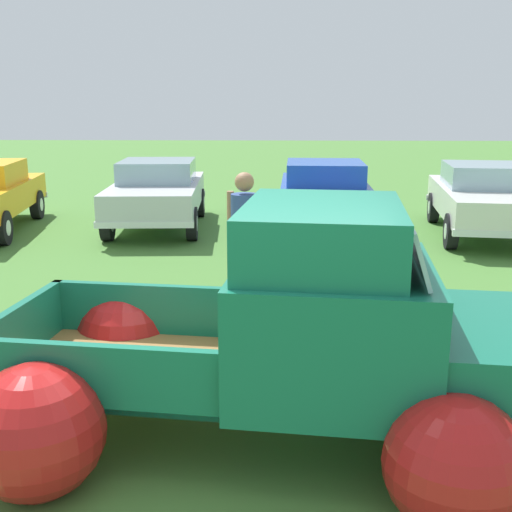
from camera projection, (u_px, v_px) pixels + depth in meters
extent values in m
plane|color=#477A33|center=(250.00, 434.00, 5.12)|extent=(80.00, 80.00, 0.00)
cylinder|color=black|center=(422.00, 359.00, 5.66)|extent=(0.78, 0.30, 0.76)
cylinder|color=silver|center=(422.00, 359.00, 5.66)|extent=(0.37, 0.27, 0.34)
cylinder|color=black|center=(453.00, 467.00, 3.99)|extent=(0.78, 0.30, 0.76)
cylinder|color=silver|center=(453.00, 467.00, 3.99)|extent=(0.37, 0.27, 0.34)
cylinder|color=black|center=(126.00, 343.00, 6.05)|extent=(0.78, 0.30, 0.76)
cylinder|color=silver|center=(126.00, 343.00, 6.05)|extent=(0.37, 0.27, 0.34)
cylinder|color=black|center=(41.00, 435.00, 4.38)|extent=(0.78, 0.30, 0.76)
cylinder|color=silver|center=(41.00, 435.00, 4.38)|extent=(0.37, 0.27, 0.34)
sphere|color=red|center=(127.00, 335.00, 6.08)|extent=(1.06, 1.06, 0.96)
sphere|color=red|center=(37.00, 431.00, 4.32)|extent=(1.06, 1.06, 0.96)
cube|color=olive|center=(135.00, 367.00, 5.12)|extent=(2.21, 1.76, 0.04)
cube|color=#14664C|center=(160.00, 311.00, 5.77)|extent=(2.05, 0.31, 0.50)
cube|color=#14664C|center=(99.00, 379.00, 4.36)|extent=(2.05, 0.31, 0.50)
cube|color=#14664C|center=(254.00, 347.00, 4.93)|extent=(0.25, 1.54, 0.50)
cube|color=#14664C|center=(20.00, 334.00, 5.20)|extent=(0.25, 1.54, 0.50)
cube|color=#14664C|center=(333.00, 324.00, 4.79)|extent=(1.63, 1.85, 0.95)
cube|color=#14664C|center=(323.00, 234.00, 4.64)|extent=(1.32, 1.66, 0.45)
cube|color=#8CADB7|center=(411.00, 239.00, 4.55)|extent=(0.31, 1.47, 0.38)
cube|color=#14664C|center=(473.00, 356.00, 4.69)|extent=(1.42, 1.75, 0.55)
sphere|color=red|center=(422.00, 354.00, 5.68)|extent=(1.02, 1.02, 0.92)
sphere|color=red|center=(455.00, 464.00, 3.95)|extent=(1.02, 1.02, 0.92)
sphere|color=red|center=(37.00, 316.00, 6.03)|extent=(0.12, 0.12, 0.11)
cylinder|color=black|center=(3.00, 228.00, 11.81)|extent=(0.29, 0.68, 0.66)
cylinder|color=silver|center=(3.00, 228.00, 11.81)|extent=(0.25, 0.32, 0.30)
cylinder|color=black|center=(37.00, 205.00, 14.50)|extent=(0.29, 0.68, 0.66)
cylinder|color=silver|center=(37.00, 205.00, 14.50)|extent=(0.25, 0.32, 0.30)
cube|color=silver|center=(10.00, 195.00, 15.10)|extent=(1.78, 0.34, 0.12)
cylinder|color=black|center=(192.00, 224.00, 12.23)|extent=(0.24, 0.67, 0.66)
cylinder|color=silver|center=(192.00, 224.00, 12.23)|extent=(0.23, 0.31, 0.30)
cylinder|color=black|center=(107.00, 224.00, 12.18)|extent=(0.24, 0.67, 0.66)
cylinder|color=silver|center=(107.00, 224.00, 12.18)|extent=(0.23, 0.31, 0.30)
cylinder|color=black|center=(200.00, 203.00, 14.78)|extent=(0.24, 0.67, 0.66)
cylinder|color=silver|center=(200.00, 203.00, 14.78)|extent=(0.23, 0.31, 0.30)
cylinder|color=black|center=(130.00, 203.00, 14.74)|extent=(0.24, 0.67, 0.66)
cylinder|color=silver|center=(130.00, 203.00, 14.74)|extent=(0.23, 0.31, 0.30)
cube|color=silver|center=(157.00, 195.00, 13.39)|extent=(2.01, 4.21, 0.55)
cube|color=#8CADB7|center=(157.00, 171.00, 13.43)|extent=(1.63, 1.81, 0.45)
cube|color=silver|center=(168.00, 193.00, 15.41)|extent=(1.83, 0.21, 0.12)
cube|color=silver|center=(144.00, 225.00, 11.50)|extent=(1.83, 0.21, 0.12)
cylinder|color=black|center=(372.00, 228.00, 11.79)|extent=(0.22, 0.67, 0.66)
cylinder|color=silver|center=(372.00, 228.00, 11.79)|extent=(0.22, 0.30, 0.30)
cylinder|color=black|center=(282.00, 227.00, 11.89)|extent=(0.22, 0.67, 0.66)
cylinder|color=silver|center=(282.00, 227.00, 11.89)|extent=(0.22, 0.30, 0.30)
cylinder|color=black|center=(359.00, 205.00, 14.44)|extent=(0.22, 0.67, 0.66)
cylinder|color=silver|center=(359.00, 205.00, 14.44)|extent=(0.22, 0.30, 0.30)
cylinder|color=black|center=(285.00, 204.00, 14.54)|extent=(0.22, 0.67, 0.66)
cylinder|color=silver|center=(285.00, 204.00, 14.54)|extent=(0.22, 0.30, 0.30)
cube|color=blue|center=(325.00, 197.00, 13.08)|extent=(1.96, 4.33, 0.55)
cube|color=blue|center=(325.00, 172.00, 13.12)|extent=(1.64, 1.85, 0.45)
cube|color=silver|center=(321.00, 195.00, 15.17)|extent=(1.88, 0.16, 0.12)
cube|color=silver|center=(329.00, 229.00, 11.11)|extent=(1.88, 0.16, 0.12)
cylinder|color=black|center=(451.00, 231.00, 11.51)|extent=(0.28, 0.68, 0.66)
cylinder|color=silver|center=(451.00, 231.00, 11.51)|extent=(0.25, 0.32, 0.30)
cylinder|color=black|center=(511.00, 209.00, 13.86)|extent=(0.28, 0.68, 0.66)
cylinder|color=silver|center=(511.00, 209.00, 13.86)|extent=(0.25, 0.32, 0.30)
cylinder|color=black|center=(433.00, 207.00, 14.10)|extent=(0.28, 0.68, 0.66)
cylinder|color=silver|center=(433.00, 207.00, 14.10)|extent=(0.25, 0.32, 0.30)
cube|color=silver|center=(486.00, 201.00, 12.59)|extent=(2.31, 4.42, 0.55)
cube|color=#8CADB7|center=(486.00, 175.00, 12.63)|extent=(1.76, 1.96, 0.45)
cube|color=silver|center=(467.00, 198.00, 14.64)|extent=(1.86, 0.33, 0.12)
cube|color=silver|center=(509.00, 234.00, 10.66)|extent=(1.86, 0.33, 0.12)
cylinder|color=navy|center=(239.00, 279.00, 8.03)|extent=(0.21, 0.21, 0.88)
cylinder|color=navy|center=(250.00, 281.00, 7.93)|extent=(0.21, 0.21, 0.88)
cylinder|color=#334C8C|center=(245.00, 220.00, 7.80)|extent=(0.47, 0.47, 0.66)
cylinder|color=#A87A56|center=(231.00, 216.00, 7.91)|extent=(0.12, 0.12, 0.63)
cylinder|color=#334C8C|center=(259.00, 220.00, 7.66)|extent=(0.12, 0.12, 0.63)
sphere|color=#A87A56|center=(244.00, 182.00, 7.68)|extent=(0.33, 0.33, 0.24)
cube|color=black|center=(132.00, 344.00, 6.99)|extent=(0.36, 0.36, 0.03)
cone|color=orange|center=(131.00, 317.00, 6.92)|extent=(0.28, 0.28, 0.60)
cylinder|color=white|center=(130.00, 310.00, 6.89)|extent=(0.17, 0.17, 0.08)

